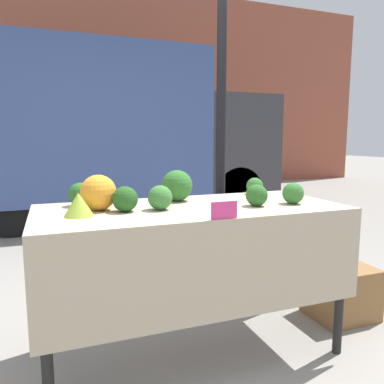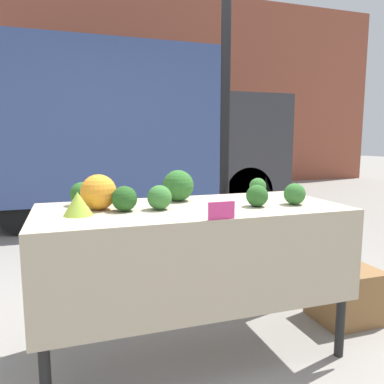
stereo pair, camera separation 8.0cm
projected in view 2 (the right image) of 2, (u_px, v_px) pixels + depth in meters
The scene contains 16 objects.
ground_plane at pixel (192, 350), 2.18m from camera, with size 40.00×40.00×0.00m, color gray.
building_facade at pixel (92, 89), 9.15m from camera, with size 16.00×0.60×4.87m.
tent_pole at pixel (225, 124), 2.70m from camera, with size 0.07×0.07×2.64m.
parked_truck at pixel (123, 131), 5.89m from camera, with size 4.61×2.13×2.49m.
market_table at pixel (196, 230), 2.01m from camera, with size 1.66×0.75×0.85m.
orange_cauliflower at pixel (99, 192), 1.95m from camera, with size 0.19×0.19×0.19m.
romanesco_head at pixel (78, 204), 1.81m from camera, with size 0.14×0.14×0.11m.
broccoli_head_0 at pixel (258, 186), 2.48m from camera, with size 0.11×0.11×0.11m.
broccoli_head_1 at pixel (257, 196), 2.04m from camera, with size 0.12×0.12×0.12m.
broccoli_head_2 at pixel (160, 197), 1.96m from camera, with size 0.13×0.13×0.13m.
broccoli_head_3 at pixel (178, 186), 2.22m from camera, with size 0.19×0.19×0.19m.
broccoli_head_4 at pixel (295, 194), 2.10m from camera, with size 0.12×0.12×0.12m.
broccoli_head_5 at pixel (124, 199), 1.91m from camera, with size 0.13×0.13×0.13m.
broccoli_head_6 at pixel (82, 194), 2.08m from camera, with size 0.13×0.13×0.13m.
price_sign at pixel (221, 211), 1.72m from camera, with size 0.13×0.01×0.08m.
produce_crate at pixel (346, 294), 2.53m from camera, with size 0.41×0.36×0.35m.
Camera 2 is at (-0.64, -1.92, 1.22)m, focal length 35.00 mm.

